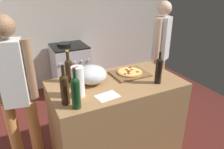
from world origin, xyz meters
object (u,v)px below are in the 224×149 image
(pizza, at_px, (130,72))
(person_in_stripes, at_px, (16,91))
(paper_towel_roll, at_px, (78,82))
(wine_bottle_clear, at_px, (159,70))
(stove, at_px, (71,69))
(wine_bottle_amber, at_px, (76,91))
(wine_bottle_dark, at_px, (65,88))
(person_in_red, at_px, (160,51))
(mixing_bowl, at_px, (92,75))
(wine_bottle_green, at_px, (69,69))

(pizza, height_order, person_in_stripes, person_in_stripes)
(paper_towel_roll, xyz_separation_m, wine_bottle_clear, (0.82, -0.10, 0.01))
(paper_towel_roll, xyz_separation_m, stove, (0.41, 1.81, -0.61))
(wine_bottle_amber, bearing_deg, wine_bottle_clear, 5.21)
(wine_bottle_clear, xyz_separation_m, wine_bottle_dark, (-0.96, 0.03, 0.00))
(pizza, relative_size, wine_bottle_dark, 0.80)
(pizza, height_order, wine_bottle_clear, wine_bottle_clear)
(pizza, xyz_separation_m, wine_bottle_dark, (-0.81, -0.29, 0.12))
(wine_bottle_clear, xyz_separation_m, stove, (-0.41, 1.91, -0.61))
(stove, bearing_deg, person_in_red, -45.80)
(pizza, xyz_separation_m, stove, (-0.27, 1.60, -0.49))
(stove, distance_m, person_in_stripes, 1.85)
(wine_bottle_dark, bearing_deg, stove, 73.78)
(pizza, relative_size, paper_towel_roll, 0.97)
(wine_bottle_clear, bearing_deg, pizza, 115.08)
(mixing_bowl, bearing_deg, wine_bottle_amber, -126.55)
(wine_bottle_green, bearing_deg, stove, 74.88)
(mixing_bowl, xyz_separation_m, person_in_stripes, (-0.72, 0.08, -0.06))
(wine_bottle_dark, relative_size, person_in_stripes, 0.22)
(mixing_bowl, xyz_separation_m, person_in_red, (1.28, 0.50, -0.06))
(paper_towel_roll, relative_size, person_in_stripes, 0.18)
(stove, bearing_deg, wine_bottle_dark, -106.22)
(wine_bottle_clear, bearing_deg, wine_bottle_amber, -174.79)
(mixing_bowl, height_order, wine_bottle_dark, wine_bottle_dark)
(wine_bottle_clear, xyz_separation_m, wine_bottle_amber, (-0.90, -0.08, 0.00))
(pizza, height_order, paper_towel_roll, paper_towel_roll)
(wine_bottle_dark, distance_m, stove, 2.06)
(wine_bottle_dark, height_order, wine_bottle_amber, wine_bottle_amber)
(mixing_bowl, bearing_deg, paper_towel_roll, -135.86)
(paper_towel_roll, distance_m, wine_bottle_clear, 0.83)
(wine_bottle_green, bearing_deg, wine_bottle_amber, -99.60)
(wine_bottle_clear, relative_size, wine_bottle_dark, 0.95)
(wine_bottle_clear, bearing_deg, stove, 102.18)
(mixing_bowl, height_order, wine_bottle_amber, wine_bottle_amber)
(wine_bottle_clear, distance_m, wine_bottle_green, 0.92)
(wine_bottle_amber, relative_size, stove, 0.39)
(paper_towel_roll, bearing_deg, wine_bottle_clear, -7.11)
(wine_bottle_dark, distance_m, person_in_stripes, 0.53)
(mixing_bowl, bearing_deg, stove, 82.91)
(wine_bottle_clear, xyz_separation_m, person_in_red, (0.67, 0.80, -0.12))
(pizza, bearing_deg, person_in_red, 30.66)
(person_in_stripes, xyz_separation_m, person_in_red, (2.00, 0.41, -0.00))
(wine_bottle_green, xyz_separation_m, person_in_red, (1.48, 0.36, -0.11))
(paper_towel_roll, relative_size, wine_bottle_dark, 0.82)
(pizza, xyz_separation_m, paper_towel_roll, (-0.67, -0.21, 0.11))
(wine_bottle_green, relative_size, wine_bottle_dark, 0.97)
(mixing_bowl, relative_size, paper_towel_roll, 1.07)
(mixing_bowl, xyz_separation_m, stove, (0.20, 1.61, -0.56))
(pizza, bearing_deg, paper_towel_roll, -162.44)
(wine_bottle_amber, distance_m, stove, 2.14)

